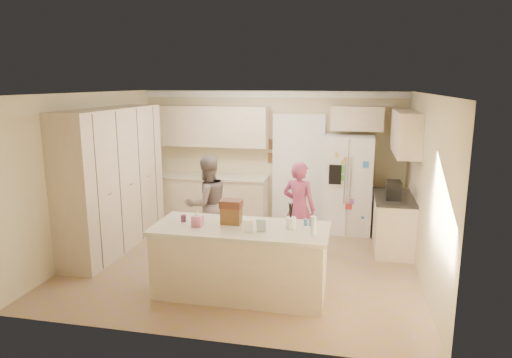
% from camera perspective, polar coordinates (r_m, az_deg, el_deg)
% --- Properties ---
extents(floor, '(5.20, 4.60, 0.02)m').
position_cam_1_polar(floor, '(7.31, -1.35, -10.24)').
color(floor, '#94725F').
rests_on(floor, ground).
extents(ceiling, '(5.20, 4.60, 0.02)m').
position_cam_1_polar(ceiling, '(6.77, -1.46, 10.75)').
color(ceiling, white).
rests_on(ceiling, wall_back).
extents(wall_back, '(5.20, 0.02, 2.60)m').
position_cam_1_polar(wall_back, '(9.15, 1.92, 2.83)').
color(wall_back, beige).
rests_on(wall_back, ground).
extents(wall_front, '(5.20, 0.02, 2.60)m').
position_cam_1_polar(wall_front, '(4.78, -7.80, -5.85)').
color(wall_front, beige).
rests_on(wall_front, ground).
extents(wall_left, '(0.02, 4.60, 2.60)m').
position_cam_1_polar(wall_left, '(7.93, -20.09, 0.68)').
color(wall_left, beige).
rests_on(wall_left, ground).
extents(wall_right, '(0.02, 4.60, 2.60)m').
position_cam_1_polar(wall_right, '(6.83, 20.44, -1.09)').
color(wall_right, beige).
rests_on(wall_right, ground).
extents(crown_back, '(5.20, 0.08, 0.12)m').
position_cam_1_polar(crown_back, '(8.99, 1.91, 10.54)').
color(crown_back, white).
rests_on(crown_back, wall_back).
extents(pantry_bank, '(0.60, 2.60, 2.35)m').
position_cam_1_polar(pantry_bank, '(7.97, -17.38, -0.01)').
color(pantry_bank, beige).
rests_on(pantry_bank, floor).
extents(back_base_cab, '(2.20, 0.60, 0.88)m').
position_cam_1_polar(back_base_cab, '(9.30, -5.46, -2.49)').
color(back_base_cab, beige).
rests_on(back_base_cab, floor).
extents(back_countertop, '(2.24, 0.63, 0.04)m').
position_cam_1_polar(back_countertop, '(9.18, -5.53, 0.28)').
color(back_countertop, beige).
rests_on(back_countertop, back_base_cab).
extents(back_upper_cab, '(2.20, 0.35, 0.80)m').
position_cam_1_polar(back_upper_cab, '(9.16, -5.41, 6.58)').
color(back_upper_cab, beige).
rests_on(back_upper_cab, wall_back).
extents(doorway_opening, '(0.90, 0.06, 2.10)m').
position_cam_1_polar(doorway_opening, '(9.09, 5.29, 1.12)').
color(doorway_opening, black).
rests_on(doorway_opening, floor).
extents(doorway_casing, '(1.02, 0.03, 2.22)m').
position_cam_1_polar(doorway_casing, '(9.05, 5.26, 1.08)').
color(doorway_casing, white).
rests_on(doorway_casing, floor).
extents(wall_frame_upper, '(0.15, 0.02, 0.20)m').
position_cam_1_polar(wall_frame_upper, '(9.07, 2.01, 4.34)').
color(wall_frame_upper, brown).
rests_on(wall_frame_upper, wall_back).
extents(wall_frame_lower, '(0.15, 0.02, 0.20)m').
position_cam_1_polar(wall_frame_lower, '(9.11, 2.00, 2.66)').
color(wall_frame_lower, brown).
rests_on(wall_frame_lower, wall_back).
extents(refrigerator, '(0.92, 0.73, 1.80)m').
position_cam_1_polar(refrigerator, '(8.62, 11.36, -0.67)').
color(refrigerator, white).
rests_on(refrigerator, floor).
extents(fridge_seam, '(0.02, 0.02, 1.78)m').
position_cam_1_polar(fridge_seam, '(8.28, 11.33, -1.20)').
color(fridge_seam, gray).
rests_on(fridge_seam, refrigerator).
extents(fridge_dispenser, '(0.22, 0.03, 0.35)m').
position_cam_1_polar(fridge_dispenser, '(8.22, 9.86, 0.55)').
color(fridge_dispenser, black).
rests_on(fridge_dispenser, refrigerator).
extents(fridge_handle_l, '(0.02, 0.02, 0.85)m').
position_cam_1_polar(fridge_handle_l, '(8.23, 11.02, -0.19)').
color(fridge_handle_l, silver).
rests_on(fridge_handle_l, refrigerator).
extents(fridge_handle_r, '(0.02, 0.02, 0.85)m').
position_cam_1_polar(fridge_handle_r, '(8.23, 11.72, -0.22)').
color(fridge_handle_r, silver).
rests_on(fridge_handle_r, refrigerator).
extents(over_fridge_cab, '(0.95, 0.35, 0.45)m').
position_cam_1_polar(over_fridge_cab, '(8.74, 12.55, 7.40)').
color(over_fridge_cab, beige).
rests_on(over_fridge_cab, wall_back).
extents(right_base_cab, '(0.60, 1.20, 0.88)m').
position_cam_1_polar(right_base_cab, '(7.97, 16.76, -5.43)').
color(right_base_cab, beige).
rests_on(right_base_cab, floor).
extents(right_countertop, '(0.63, 1.24, 0.04)m').
position_cam_1_polar(right_countertop, '(7.85, 16.88, -2.22)').
color(right_countertop, '#2D2B28').
rests_on(right_countertop, right_base_cab).
extents(right_upper_cab, '(0.35, 1.50, 0.70)m').
position_cam_1_polar(right_upper_cab, '(7.88, 18.21, 5.52)').
color(right_upper_cab, beige).
rests_on(right_upper_cab, wall_right).
extents(coffee_maker, '(0.22, 0.28, 0.30)m').
position_cam_1_polar(coffee_maker, '(7.61, 16.78, -1.33)').
color(coffee_maker, black).
rests_on(coffee_maker, right_countertop).
extents(island_base, '(2.20, 0.90, 0.88)m').
position_cam_1_polar(island_base, '(6.11, -1.91, -10.29)').
color(island_base, beige).
rests_on(island_base, floor).
extents(island_top, '(2.28, 0.96, 0.05)m').
position_cam_1_polar(island_top, '(5.95, -1.94, -6.19)').
color(island_top, beige).
rests_on(island_top, island_base).
extents(utensil_crock, '(0.13, 0.13, 0.15)m').
position_cam_1_polar(utensil_crock, '(5.85, 4.39, -5.50)').
color(utensil_crock, white).
rests_on(utensil_crock, island_top).
extents(tissue_box, '(0.13, 0.13, 0.14)m').
position_cam_1_polar(tissue_box, '(5.98, -7.32, -5.23)').
color(tissue_box, pink).
rests_on(tissue_box, island_top).
extents(tissue_plume, '(0.08, 0.08, 0.08)m').
position_cam_1_polar(tissue_plume, '(5.95, -7.35, -4.22)').
color(tissue_plume, white).
rests_on(tissue_plume, tissue_box).
extents(dollhouse_body, '(0.26, 0.18, 0.22)m').
position_cam_1_polar(dollhouse_body, '(6.04, -3.11, -4.58)').
color(dollhouse_body, brown).
rests_on(dollhouse_body, island_top).
extents(dollhouse_roof, '(0.28, 0.20, 0.10)m').
position_cam_1_polar(dollhouse_roof, '(5.99, -3.13, -3.12)').
color(dollhouse_roof, '#592D1E').
rests_on(dollhouse_roof, dollhouse_body).
extents(jam_jar, '(0.07, 0.07, 0.09)m').
position_cam_1_polar(jam_jar, '(6.21, -9.05, -4.89)').
color(jam_jar, '#59263F').
rests_on(jam_jar, island_top).
extents(greeting_card_a, '(0.12, 0.06, 0.16)m').
position_cam_1_polar(greeting_card_a, '(5.70, -0.96, -5.90)').
color(greeting_card_a, white).
rests_on(greeting_card_a, island_top).
extents(greeting_card_b, '(0.12, 0.05, 0.16)m').
position_cam_1_polar(greeting_card_b, '(5.72, 0.63, -5.84)').
color(greeting_card_b, silver).
rests_on(greeting_card_b, island_top).
extents(water_bottle, '(0.07, 0.07, 0.24)m').
position_cam_1_polar(water_bottle, '(5.62, 7.17, -5.83)').
color(water_bottle, silver).
rests_on(water_bottle, island_top).
extents(shaker_salt, '(0.05, 0.05, 0.09)m').
position_cam_1_polar(shaker_salt, '(6.00, 6.21, -5.38)').
color(shaker_salt, teal).
rests_on(shaker_salt, island_top).
extents(shaker_pepper, '(0.05, 0.05, 0.09)m').
position_cam_1_polar(shaker_pepper, '(6.00, 6.88, -5.42)').
color(shaker_pepper, teal).
rests_on(shaker_pepper, island_top).
extents(teen_boy, '(0.97, 0.97, 1.58)m').
position_cam_1_polar(teen_boy, '(7.58, -6.11, -3.10)').
color(teen_boy, gray).
rests_on(teen_boy, floor).
extents(teen_girl, '(0.64, 0.52, 1.53)m').
position_cam_1_polar(teen_girl, '(7.41, 5.38, -3.63)').
color(teen_girl, '#A74671').
rests_on(teen_girl, floor).
extents(fridge_magnets, '(0.76, 0.02, 1.44)m').
position_cam_1_polar(fridge_magnets, '(8.27, 11.33, -1.21)').
color(fridge_magnets, tan).
rests_on(fridge_magnets, refrigerator).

